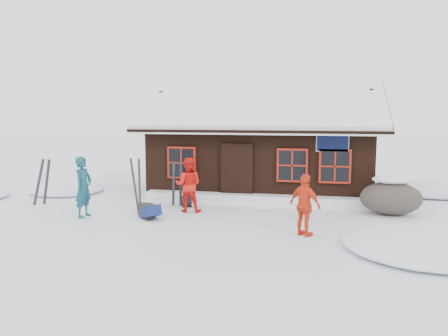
# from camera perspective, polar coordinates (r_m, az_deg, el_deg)

# --- Properties ---
(ground) EXTENTS (120.00, 120.00, 0.00)m
(ground) POSITION_cam_1_polar(r_m,az_deg,el_deg) (13.21, -4.11, -6.39)
(ground) COLOR white
(ground) RESTS_ON ground
(mountain_hut) EXTENTS (8.90, 6.09, 4.42)m
(mountain_hut) POSITION_cam_1_polar(r_m,az_deg,el_deg) (17.51, 5.12, 2.15)
(mountain_hut) COLOR black
(mountain_hut) RESTS_ON ground
(snow_drift) EXTENTS (7.60, 0.60, 0.35)m
(snow_drift) POSITION_cam_1_polar(r_m,az_deg,el_deg) (15.02, 3.80, -4.06)
(snow_drift) COLOR white
(snow_drift) RESTS_ON ground
(snow_mounds) EXTENTS (20.60, 13.20, 0.48)m
(snow_mounds) POSITION_cam_1_polar(r_m,az_deg,el_deg) (14.66, 4.17, -5.04)
(snow_mounds) COLOR white
(snow_mounds) RESTS_ON ground
(skier_teal) EXTENTS (0.48, 0.69, 1.81)m
(skier_teal) POSITION_cam_1_polar(r_m,az_deg,el_deg) (13.67, -17.88, -2.38)
(skier_teal) COLOR #114655
(skier_teal) RESTS_ON ground
(skier_orange_left) EXTENTS (0.90, 0.74, 1.72)m
(skier_orange_left) POSITION_cam_1_polar(r_m,az_deg,el_deg) (13.76, -4.69, -2.20)
(skier_orange_left) COLOR red
(skier_orange_left) RESTS_ON ground
(skier_orange_right) EXTENTS (0.98, 0.87, 1.59)m
(skier_orange_right) POSITION_cam_1_polar(r_m,az_deg,el_deg) (11.19, 10.54, -4.80)
(skier_orange_right) COLOR red
(skier_orange_right) RESTS_ON ground
(skier_crouched) EXTENTS (0.65, 0.64, 1.13)m
(skier_crouched) POSITION_cam_1_polar(r_m,az_deg,el_deg) (14.49, -4.91, -2.90)
(skier_crouched) COLOR black
(skier_crouched) RESTS_ON ground
(boulder) EXTENTS (1.84, 1.38, 1.08)m
(boulder) POSITION_cam_1_polar(r_m,az_deg,el_deg) (14.34, 20.97, -3.55)
(boulder) COLOR #49413B
(boulder) RESTS_ON ground
(ski_pair_left) EXTENTS (0.68, 0.27, 1.61)m
(ski_pair_left) POSITION_cam_1_polar(r_m,az_deg,el_deg) (16.07, -22.60, -1.72)
(ski_pair_left) COLOR black
(ski_pair_left) RESTS_ON ground
(ski_pair_mid) EXTENTS (0.51, 0.42, 1.80)m
(ski_pair_mid) POSITION_cam_1_polar(r_m,az_deg,el_deg) (13.38, -11.27, -2.60)
(ski_pair_mid) COLOR black
(ski_pair_mid) RESTS_ON ground
(ski_pair_right) EXTENTS (0.38, 0.05, 1.52)m
(ski_pair_right) POSITION_cam_1_polar(r_m,az_deg,el_deg) (14.76, -6.14, -2.18)
(ski_pair_right) COLOR black
(ski_pair_right) RESTS_ON ground
(ski_poles) EXTENTS (0.25, 0.12, 1.40)m
(ski_poles) POSITION_cam_1_polar(r_m,az_deg,el_deg) (12.94, 10.41, -3.77)
(ski_poles) COLOR black
(ski_poles) RESTS_ON ground
(backpack_blue) EXTENTS (0.71, 0.71, 0.31)m
(backpack_blue) POSITION_cam_1_polar(r_m,az_deg,el_deg) (13.03, -9.50, -5.96)
(backpack_blue) COLOR navy
(backpack_blue) RESTS_ON ground
(backpack_olive) EXTENTS (0.38, 0.50, 0.26)m
(backpack_olive) POSITION_cam_1_polar(r_m,az_deg,el_deg) (13.76, -10.03, -5.37)
(backpack_olive) COLOR #3A3E2C
(backpack_olive) RESTS_ON ground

